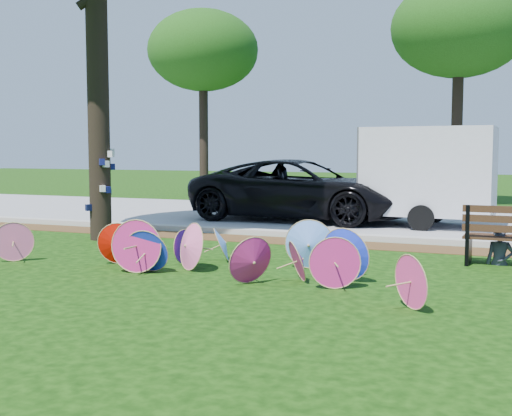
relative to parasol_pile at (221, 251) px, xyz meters
The scene contains 9 objects.
ground 0.98m from the parasol_pile, 117.13° to the right, with size 90.00×90.00×0.00m, color black.
mulch_strip 3.73m from the parasol_pile, 96.46° to the left, with size 90.00×1.00×0.01m, color #472D16.
curb 4.42m from the parasol_pile, 95.44° to the left, with size 90.00×0.30×0.12m, color #B7B5AD.
street 8.55m from the parasol_pile, 92.80° to the left, with size 90.00×8.00×0.01m, color gray.
parasol_pile is the anchor object (origin of this frame).
black_van 7.65m from the parasol_pile, 98.98° to the left, with size 2.66×5.76×1.60m, color black.
cargo_trailer 7.73m from the parasol_pile, 74.01° to the left, with size 2.99×1.90×2.69m, color silver.
person_left 4.54m from the parasol_pile, 32.10° to the left, with size 0.44×0.29×1.20m, color #3C4152.
bg_trees 15.24m from the parasol_pile, 86.15° to the left, with size 20.19×5.55×7.40m.
Camera 1 is at (4.40, -7.75, 1.84)m, focal length 45.00 mm.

